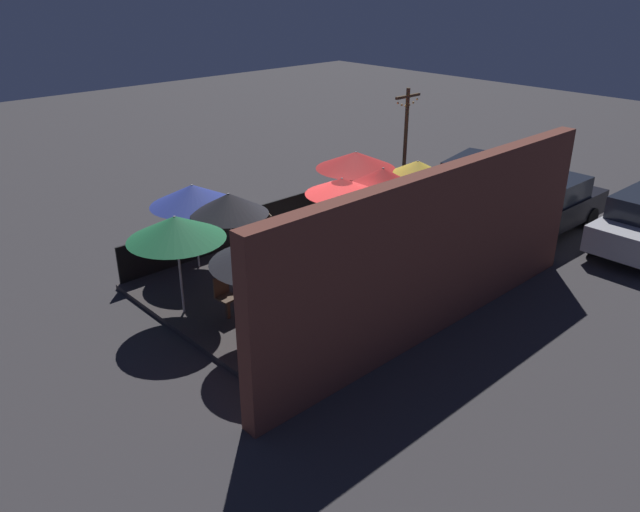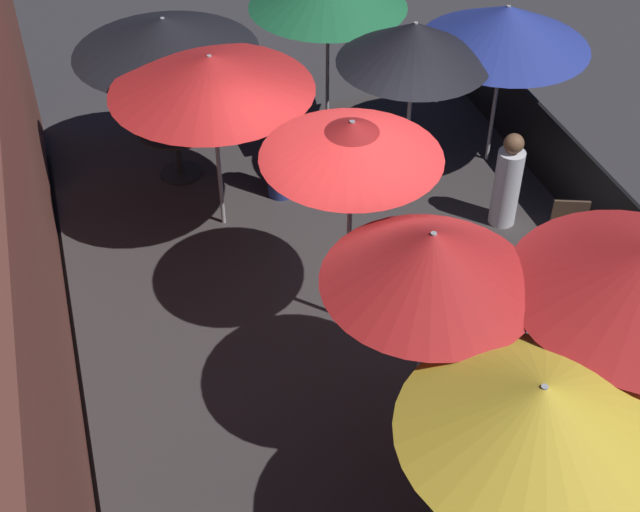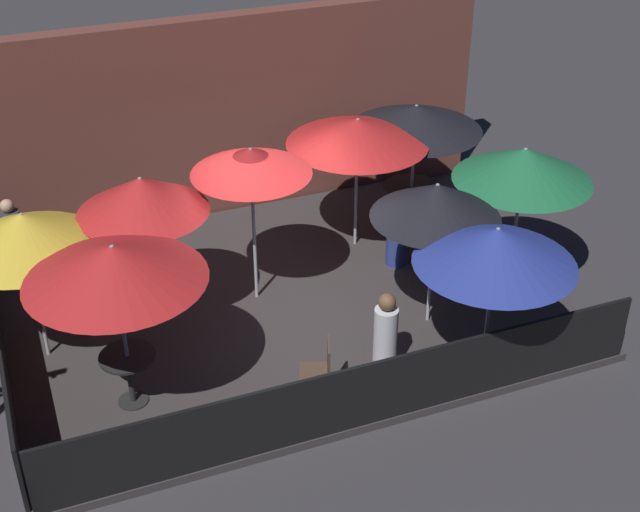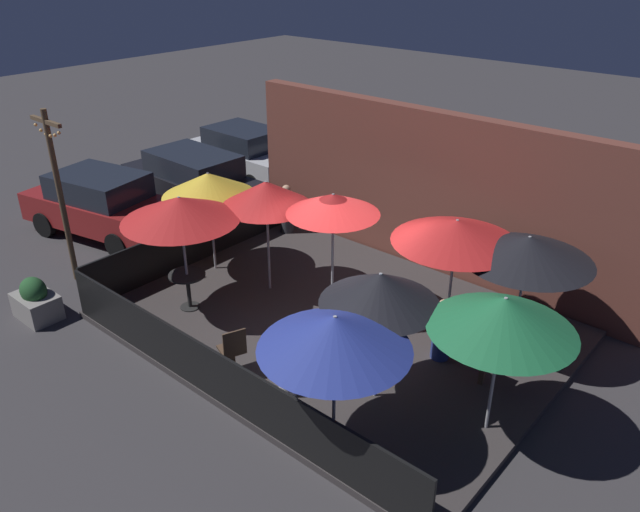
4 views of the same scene
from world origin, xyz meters
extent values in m
plane|color=#383538|center=(0.00, 0.00, 0.00)|extent=(60.00, 60.00, 0.00)
cube|color=#383333|center=(0.00, 0.00, 0.06)|extent=(8.17, 6.13, 0.12)
cube|color=brown|center=(0.00, 3.29, 1.80)|extent=(9.77, 0.36, 3.59)
cube|color=black|center=(0.00, -3.02, 0.59)|extent=(7.97, 0.05, 0.95)
cylinder|color=#B2B2B7|center=(-2.55, -1.51, 1.30)|extent=(0.05, 0.05, 2.37)
cylinder|color=#B2B2B7|center=(2.94, 1.44, 1.22)|extent=(0.05, 0.05, 2.20)
cone|color=black|center=(2.94, 1.44, 2.10)|extent=(2.23, 2.23, 0.43)
cylinder|color=#B2B2B7|center=(-1.89, 0.09, 1.31)|extent=(0.05, 0.05, 2.39)
cone|color=red|center=(-1.89, 0.09, 2.25)|extent=(1.82, 1.82, 0.52)
cylinder|color=#B2B2B7|center=(3.58, -0.79, 1.25)|extent=(0.05, 0.05, 2.27)
cylinder|color=#B2B2B7|center=(1.76, 1.13, 1.25)|extent=(0.05, 0.05, 2.26)
cone|color=red|center=(1.76, 1.13, 2.17)|extent=(2.28, 2.28, 0.42)
cylinder|color=#B2B2B7|center=(1.87, -1.29, 1.24)|extent=(0.05, 0.05, 2.24)
cone|color=black|center=(1.87, -1.29, 2.11)|extent=(1.83, 1.83, 0.50)
cylinder|color=#B2B2B7|center=(-3.46, -0.07, 1.24)|extent=(0.05, 0.05, 2.24)
cone|color=gold|center=(-3.46, -0.07, 2.11)|extent=(2.00, 2.00, 0.50)
cylinder|color=#B2B2B7|center=(-0.29, 0.22, 1.37)|extent=(0.05, 0.05, 2.49)
cone|color=red|center=(-0.29, 0.22, 2.42)|extent=(1.74, 1.74, 0.38)
cylinder|color=#B2B2B7|center=(2.05, -2.56, 1.21)|extent=(0.05, 0.05, 2.19)
cone|color=#283893|center=(2.05, -2.56, 2.05)|extent=(2.12, 2.12, 0.51)
cylinder|color=black|center=(-2.55, -1.51, 0.13)|extent=(0.40, 0.40, 0.02)
cylinder|color=black|center=(-2.55, -1.51, 0.48)|extent=(0.08, 0.08, 0.72)
cylinder|color=black|center=(-2.55, -1.51, 0.85)|extent=(0.72, 0.72, 0.04)
cylinder|color=black|center=(2.94, 1.44, 0.13)|extent=(0.55, 0.55, 0.02)
cylinder|color=black|center=(2.94, 1.44, 0.46)|extent=(0.08, 0.08, 0.68)
cylinder|color=black|center=(2.94, 1.44, 0.82)|extent=(0.99, 0.99, 0.04)
cube|color=#4C3828|center=(3.02, 0.10, 0.36)|extent=(0.08, 0.08, 0.48)
cube|color=#4C3828|center=(3.02, 0.10, 0.62)|extent=(0.42, 0.42, 0.04)
cube|color=#4C3828|center=(3.04, -0.08, 0.86)|extent=(0.40, 0.05, 0.44)
cube|color=#4C3828|center=(-0.34, -2.35, 0.34)|extent=(0.10, 0.10, 0.43)
cube|color=#4C3828|center=(-0.34, -2.35, 0.57)|extent=(0.52, 0.52, 0.04)
cube|color=#4C3828|center=(-0.17, -2.42, 0.81)|extent=(0.17, 0.38, 0.44)
cylinder|color=navy|center=(2.11, 0.30, 0.58)|extent=(0.43, 0.43, 0.93)
sphere|color=tan|center=(2.11, 0.30, 1.17)|extent=(0.24, 0.24, 0.24)
cylinder|color=silver|center=(0.76, -2.14, 0.63)|extent=(0.40, 0.40, 1.01)
sphere|color=brown|center=(0.76, -2.14, 1.25)|extent=(0.24, 0.24, 0.24)
camera|label=1|loc=(9.59, 10.09, 6.97)|focal=35.00mm
camera|label=2|loc=(-6.81, 2.56, 6.91)|focal=50.00mm
camera|label=3|loc=(-3.58, -10.70, 7.82)|focal=50.00mm
camera|label=4|loc=(6.41, -7.91, 6.67)|focal=35.00mm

